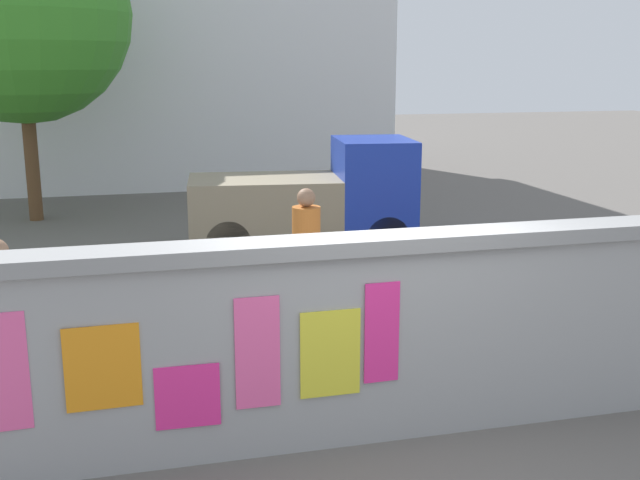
% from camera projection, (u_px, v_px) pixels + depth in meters
% --- Properties ---
extents(ground, '(60.00, 60.00, 0.00)m').
position_uv_depth(ground, '(239.00, 234.00, 14.06)').
color(ground, '#605B56').
extents(poster_wall, '(7.42, 0.42, 1.73)m').
position_uv_depth(poster_wall, '(377.00, 335.00, 6.30)').
color(poster_wall, '#9D9D9D').
rests_on(poster_wall, ground).
extents(auto_rickshaw_truck, '(3.75, 1.90, 1.85)m').
position_uv_depth(auto_rickshaw_truck, '(314.00, 198.00, 12.55)').
color(auto_rickshaw_truck, black).
rests_on(auto_rickshaw_truck, ground).
extents(motorcycle, '(1.90, 0.56, 0.87)m').
position_uv_depth(motorcycle, '(474.00, 278.00, 9.49)').
color(motorcycle, black).
rests_on(motorcycle, ground).
extents(bicycle_near, '(1.71, 0.44, 0.95)m').
position_uv_depth(bicycle_near, '(34.00, 316.00, 8.39)').
color(bicycle_near, black).
rests_on(bicycle_near, ground).
extents(bicycle_far, '(1.69, 0.49, 0.95)m').
position_uv_depth(bicycle_far, '(187.00, 365.00, 7.04)').
color(bicycle_far, black).
rests_on(bicycle_far, ground).
extents(person_walking, '(0.43, 0.43, 1.62)m').
position_uv_depth(person_walking, '(306.00, 241.00, 9.17)').
color(person_walking, yellow).
rests_on(person_walking, ground).
extents(person_bystander, '(0.47, 0.47, 1.62)m').
position_uv_depth(person_bystander, '(1.00, 311.00, 6.60)').
color(person_bystander, '#338CBF').
rests_on(person_bystander, ground).
extents(tree_roadside, '(4.14, 4.14, 6.04)m').
position_uv_depth(tree_roadside, '(19.00, 13.00, 14.41)').
color(tree_roadside, brown).
rests_on(tree_roadside, ground).
extents(building_background, '(12.70, 7.04, 7.57)m').
position_uv_depth(building_background, '(137.00, 34.00, 20.73)').
color(building_background, white).
rests_on(building_background, ground).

